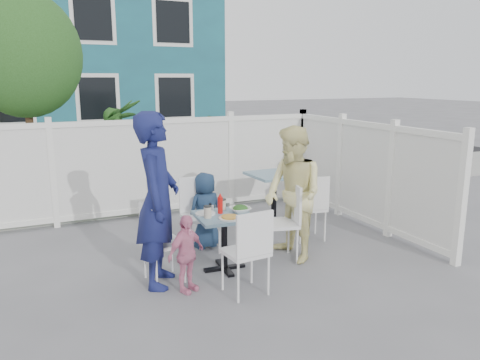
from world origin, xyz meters
name	(u,v)px	position (x,y,z in m)	size (l,w,h in m)	color
ground	(190,269)	(0.00, 0.00, 0.00)	(80.00, 80.00, 0.00)	slate
near_sidewalk	(128,197)	(0.00, 3.80, 0.01)	(24.00, 2.60, 0.01)	gray
street	(101,165)	(0.00, 7.50, 0.00)	(24.00, 5.00, 0.01)	black
far_sidewalk	(87,149)	(0.00, 10.60, 0.01)	(24.00, 1.60, 0.01)	gray
building	(56,57)	(-0.50, 14.00, 3.00)	(11.00, 6.00, 6.00)	#1E5362
fence_back	(149,170)	(0.10, 2.40, 0.78)	(5.86, 0.08, 1.60)	white
fence_right	(364,175)	(3.00, 0.60, 0.78)	(0.08, 3.66, 1.60)	white
tree	(23,55)	(-1.60, 3.30, 2.59)	(1.80, 1.62, 3.59)	#382316
potted_shrub_a	(120,155)	(-0.23, 3.10, 0.94)	(1.06, 1.06, 1.89)	#204818
potted_shrub_b	(225,159)	(1.69, 3.00, 0.76)	(1.37, 1.19, 1.52)	#204818
main_table	(224,227)	(0.38, -0.16, 0.52)	(0.68, 0.68, 0.68)	slate
spare_table	(274,184)	(1.82, 1.30, 0.60)	(0.77, 0.77, 0.78)	slate
chair_left	(157,237)	(-0.43, -0.18, 0.53)	(0.44, 0.46, 0.90)	white
chair_right	(286,216)	(1.21, -0.17, 0.56)	(0.51, 0.52, 0.96)	white
chair_back	(198,208)	(0.33, 0.60, 0.56)	(0.44, 0.42, 0.97)	white
chair_near	(249,246)	(0.35, -0.90, 0.54)	(0.46, 0.45, 0.93)	white
chair_spare	(311,203)	(1.86, 0.29, 0.54)	(0.49, 0.48, 0.93)	white
man	(158,200)	(-0.41, -0.22, 0.95)	(0.69, 0.46, 1.90)	#161B51
woman	(293,194)	(1.29, -0.19, 0.84)	(0.81, 0.63, 1.68)	#F0E055
boy	(205,210)	(0.44, 0.64, 0.51)	(0.50, 0.33, 1.03)	#1B314E
toddler	(186,254)	(-0.21, -0.54, 0.42)	(0.50, 0.21, 0.85)	pink
plate_main	(230,218)	(0.38, -0.34, 0.69)	(0.26, 0.26, 0.02)	white
plate_side	(205,213)	(0.19, -0.05, 0.69)	(0.24, 0.24, 0.02)	white
salad_bowl	(240,210)	(0.60, -0.14, 0.71)	(0.24, 0.24, 0.06)	white
coffee_cup_a	(208,212)	(0.16, -0.20, 0.74)	(0.09, 0.09, 0.13)	beige
coffee_cup_b	(223,205)	(0.45, 0.05, 0.74)	(0.08, 0.08, 0.12)	beige
ketchup_bottle	(220,205)	(0.36, -0.08, 0.78)	(0.06, 0.06, 0.20)	red
salt_shaker	(213,208)	(0.33, 0.07, 0.71)	(0.03, 0.03, 0.06)	white
pepper_shaker	(210,206)	(0.31, 0.12, 0.72)	(0.03, 0.03, 0.08)	black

